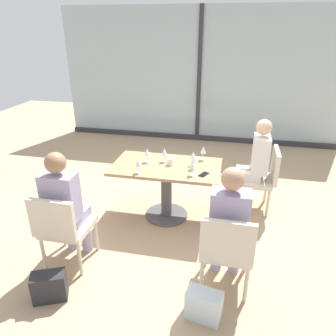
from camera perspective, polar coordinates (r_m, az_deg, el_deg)
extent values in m
plane|color=tan|center=(4.28, -0.28, -8.50)|extent=(12.00, 12.00, 0.00)
cube|color=#A5B7BC|center=(6.83, 5.66, 16.01)|extent=(5.85, 0.03, 2.70)
cube|color=#2D2D33|center=(6.80, 5.63, 15.97)|extent=(0.08, 0.06, 2.70)
cube|color=#2D2D33|center=(7.10, 5.20, 5.54)|extent=(5.85, 0.10, 0.10)
cube|color=#997551|center=(3.94, -0.30, 0.24)|extent=(1.34, 0.77, 0.04)
cylinder|color=#4C4C51|center=(4.10, -0.29, -4.42)|extent=(0.14, 0.14, 0.69)
cylinder|color=#4C4C51|center=(4.27, -0.28, -8.37)|extent=(0.56, 0.56, 0.02)
cube|color=beige|center=(3.10, 10.47, -13.87)|extent=(0.46, 0.46, 0.06)
cube|color=beige|center=(2.76, 10.62, -13.11)|extent=(0.46, 0.05, 0.42)
cylinder|color=beige|center=(3.41, 13.80, -15.07)|extent=(0.04, 0.04, 0.39)
cylinder|color=beige|center=(3.40, 6.86, -14.49)|extent=(0.04, 0.04, 0.39)
cylinder|color=beige|center=(3.11, 13.87, -19.69)|extent=(0.04, 0.04, 0.39)
cylinder|color=beige|center=(3.10, 6.07, -19.05)|extent=(0.04, 0.04, 0.39)
cube|color=beige|center=(4.41, 15.12, -2.10)|extent=(0.46, 0.46, 0.06)
cube|color=beige|center=(4.34, 18.75, 0.47)|extent=(0.05, 0.46, 0.42)
cylinder|color=beige|center=(4.68, 12.31, -3.30)|extent=(0.04, 0.04, 0.39)
cylinder|color=beige|center=(4.33, 12.24, -5.71)|extent=(0.04, 0.04, 0.39)
cylinder|color=beige|center=(4.71, 17.18, -3.70)|extent=(0.04, 0.04, 0.39)
cylinder|color=beige|center=(4.36, 17.52, -6.12)|extent=(0.04, 0.04, 0.39)
cube|color=beige|center=(3.48, -17.50, -10.02)|extent=(0.46, 0.46, 0.06)
cube|color=beige|center=(3.18, -20.17, -8.82)|extent=(0.46, 0.05, 0.42)
cylinder|color=beige|center=(3.67, -12.77, -11.76)|extent=(0.04, 0.04, 0.39)
cylinder|color=beige|center=(3.84, -18.32, -10.72)|extent=(0.04, 0.04, 0.39)
cylinder|color=beige|center=(3.39, -15.58, -15.54)|extent=(0.04, 0.04, 0.39)
cylinder|color=beige|center=(3.57, -21.49, -14.17)|extent=(0.04, 0.04, 0.39)
cylinder|color=#9E93B7|center=(3.36, 11.92, -14.79)|extent=(0.11, 0.11, 0.45)
cube|color=#9E93B7|center=(3.12, 12.33, -11.88)|extent=(0.13, 0.32, 0.11)
cylinder|color=#9E93B7|center=(3.36, 8.77, -14.53)|extent=(0.11, 0.11, 0.45)
cube|color=#9E93B7|center=(3.12, 8.97, -11.60)|extent=(0.13, 0.32, 0.11)
cube|color=#9E93B7|center=(2.85, 11.00, -8.44)|extent=(0.34, 0.20, 0.48)
sphere|color=tan|center=(2.67, 11.61, -1.92)|extent=(0.20, 0.20, 0.20)
cylinder|color=silver|center=(4.57, 12.63, -3.62)|extent=(0.11, 0.11, 0.45)
cube|color=silver|center=(4.45, 14.18, -0.53)|extent=(0.32, 0.13, 0.11)
cylinder|color=silver|center=(4.41, 12.61, -4.69)|extent=(0.11, 0.11, 0.45)
cube|color=silver|center=(4.29, 14.22, -1.52)|extent=(0.32, 0.13, 0.11)
cube|color=silver|center=(4.27, 16.34, 2.42)|extent=(0.20, 0.34, 0.48)
sphere|color=#D8AD8C|center=(4.15, 16.92, 7.03)|extent=(0.20, 0.20, 0.20)
cylinder|color=#9E93B7|center=(3.68, -14.56, -11.30)|extent=(0.11, 0.11, 0.45)
cube|color=#9E93B7|center=(3.45, -15.73, -8.39)|extent=(0.13, 0.32, 0.11)
cylinder|color=#9E93B7|center=(3.75, -17.07, -10.83)|extent=(0.11, 0.11, 0.45)
cube|color=#9E93B7|center=(3.54, -18.35, -7.94)|extent=(0.13, 0.32, 0.11)
cube|color=#9E93B7|center=(3.25, -18.74, -4.93)|extent=(0.34, 0.20, 0.48)
sphere|color=#936B4C|center=(3.10, -19.62, 0.90)|extent=(0.20, 0.20, 0.20)
cylinder|color=silver|center=(4.04, -3.73, 1.14)|extent=(0.06, 0.06, 0.00)
cylinder|color=silver|center=(4.03, -3.75, 1.73)|extent=(0.01, 0.01, 0.08)
cone|color=silver|center=(3.99, -3.79, 2.93)|extent=(0.07, 0.07, 0.09)
cylinder|color=silver|center=(3.75, -5.33, -0.81)|extent=(0.06, 0.06, 0.00)
cylinder|color=silver|center=(3.73, -5.36, -0.19)|extent=(0.01, 0.01, 0.08)
cone|color=silver|center=(3.70, -5.41, 1.08)|extent=(0.07, 0.07, 0.09)
cylinder|color=silver|center=(3.95, 4.50, 0.56)|extent=(0.06, 0.06, 0.00)
cylinder|color=silver|center=(3.93, 4.52, 1.16)|extent=(0.01, 0.01, 0.08)
cone|color=silver|center=(3.90, 4.56, 2.37)|extent=(0.07, 0.07, 0.09)
cylinder|color=silver|center=(4.13, 6.27, 1.54)|extent=(0.06, 0.06, 0.00)
cylinder|color=silver|center=(4.11, 6.30, 2.12)|extent=(0.01, 0.01, 0.08)
cone|color=silver|center=(4.08, 6.36, 3.29)|extent=(0.07, 0.07, 0.09)
cylinder|color=silver|center=(4.05, -0.65, 1.22)|extent=(0.06, 0.06, 0.00)
cylinder|color=silver|center=(4.03, -0.66, 1.81)|extent=(0.01, 0.01, 0.08)
cone|color=silver|center=(4.00, -0.66, 3.00)|extent=(0.07, 0.07, 0.09)
cylinder|color=silver|center=(3.69, 4.34, -1.25)|extent=(0.06, 0.06, 0.00)
cylinder|color=silver|center=(3.67, 4.36, -0.61)|extent=(0.01, 0.01, 0.08)
cone|color=silver|center=(3.63, 4.40, 0.68)|extent=(0.07, 0.07, 0.09)
cylinder|color=silver|center=(3.85, 4.55, -0.13)|extent=(0.06, 0.06, 0.00)
cylinder|color=silver|center=(3.83, 4.57, 0.48)|extent=(0.01, 0.01, 0.08)
cone|color=silver|center=(3.79, 4.61, 1.73)|extent=(0.07, 0.07, 0.09)
cylinder|color=white|center=(3.94, 0.37, 1.20)|extent=(0.08, 0.08, 0.09)
cube|color=black|center=(3.71, 6.46, -1.15)|extent=(0.12, 0.16, 0.01)
cube|color=silver|center=(2.96, 6.47, -23.31)|extent=(0.32, 0.21, 0.28)
cube|color=silver|center=(4.09, 12.34, -8.50)|extent=(0.31, 0.19, 0.28)
cube|color=#232328|center=(3.27, -20.56, -19.34)|extent=(0.34, 0.27, 0.28)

